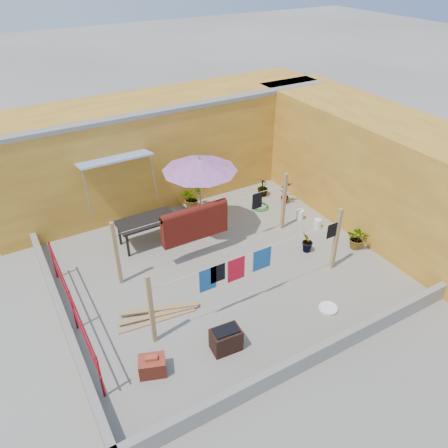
{
  "coord_description": "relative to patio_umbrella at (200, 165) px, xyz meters",
  "views": [
    {
      "loc": [
        -4.46,
        -7.79,
        7.26
      ],
      "look_at": [
        0.21,
        0.3,
        1.16
      ],
      "focal_mm": 35.0,
      "sensor_mm": 36.0,
      "label": 1
    }
  ],
  "objects": [
    {
      "name": "wall_right",
      "position": [
        4.93,
        -1.71,
        -0.61
      ],
      "size": [
        2.4,
        9.0,
        3.2
      ],
      "primitive_type": "cube",
      "color": "gold",
      "rests_on": "ground"
    },
    {
      "name": "plant_back_a",
      "position": [
        0.42,
        1.49,
        -1.83
      ],
      "size": [
        0.9,
        0.88,
        0.76
      ],
      "primitive_type": "imported",
      "rotation": [
        0.0,
        0.0,
        0.64
      ],
      "color": "#195719",
      "rests_on": "ground"
    },
    {
      "name": "parapet_left",
      "position": [
        -4.35,
        -1.71,
        -1.99
      ],
      "size": [
        0.16,
        7.3,
        0.44
      ],
      "primitive_type": "cube",
      "color": "gray",
      "rests_on": "ground"
    },
    {
      "name": "plant_right_c",
      "position": [
        3.43,
        -2.78,
        -1.87
      ],
      "size": [
        0.77,
        0.79,
        0.67
      ],
      "primitive_type": "imported",
      "rotation": [
        0.0,
        0.0,
        5.33
      ],
      "color": "#195719",
      "rests_on": "ground"
    },
    {
      "name": "red_railing",
      "position": [
        -4.12,
        -1.91,
        -1.49
      ],
      "size": [
        0.05,
        4.2,
        1.1
      ],
      "color": "#A2101E",
      "rests_on": "ground"
    },
    {
      "name": "clothesline_rig",
      "position": [
        -0.58,
        -1.16,
        -1.16
      ],
      "size": [
        5.09,
        2.35,
        1.8
      ],
      "color": "tan",
      "rests_on": "ground"
    },
    {
      "name": "plant_right_b",
      "position": [
        2.09,
        -2.23,
        -1.87
      ],
      "size": [
        0.48,
        0.47,
        0.68
      ],
      "primitive_type": "imported",
      "rotation": [
        0.0,
        0.0,
        3.82
      ],
      "color": "#195719",
      "rests_on": "ground"
    },
    {
      "name": "lumber_pile",
      "position": [
        -2.41,
        -2.48,
        -2.15
      ],
      "size": [
        1.94,
        0.75,
        0.12
      ],
      "color": "tan",
      "rests_on": "ground"
    },
    {
      "name": "white_basin",
      "position": [
        1.1,
        -4.26,
        -2.17
      ],
      "size": [
        0.45,
        0.45,
        0.08
      ],
      "color": "white",
      "rests_on": "ground"
    },
    {
      "name": "green_hose",
      "position": [
        2.33,
        0.39,
        -2.17
      ],
      "size": [
        0.56,
        0.56,
        0.08
      ],
      "color": "#197322",
      "rests_on": "ground"
    },
    {
      "name": "plant_back_b",
      "position": [
        2.83,
        1.01,
        -1.89
      ],
      "size": [
        0.37,
        0.37,
        0.64
      ],
      "primitive_type": "imported",
      "rotation": [
        0.0,
        0.0,
        1.62
      ],
      "color": "#195719",
      "rests_on": "ground"
    },
    {
      "name": "outdoor_table",
      "position": [
        -1.51,
        0.37,
        -1.52
      ],
      "size": [
        1.65,
        0.84,
        0.77
      ],
      "color": "black",
      "rests_on": "ground"
    },
    {
      "name": "brick_stack",
      "position": [
        -3.12,
        -3.86,
        -2.01
      ],
      "size": [
        0.63,
        0.54,
        0.46
      ],
      "color": "#9F3724",
      "rests_on": "ground"
    },
    {
      "name": "ground",
      "position": [
        -0.27,
        -1.71,
        -2.21
      ],
      "size": [
        80.0,
        80.0,
        0.0
      ],
      "primitive_type": "plane",
      "color": "#9E998E",
      "rests_on": "ground"
    },
    {
      "name": "plant_right_a",
      "position": [
        3.2,
        0.24,
        -1.8
      ],
      "size": [
        0.5,
        0.41,
        0.82
      ],
      "primitive_type": "imported",
      "rotation": [
        0.0,
        0.0,
        2.82
      ],
      "color": "#195719",
      "rests_on": "ground"
    },
    {
      "name": "water_jug_b",
      "position": [
        3.13,
        -1.46,
        -2.05
      ],
      "size": [
        0.22,
        0.22,
        0.35
      ],
      "color": "white",
      "rests_on": "ground"
    },
    {
      "name": "brazier",
      "position": [
        -1.55,
        -4.06,
        -1.94
      ],
      "size": [
        0.65,
        0.46,
        0.56
      ],
      "color": "black",
      "rests_on": "ground"
    },
    {
      "name": "water_jug_a",
      "position": [
        3.0,
        -0.79,
        -2.05
      ],
      "size": [
        0.23,
        0.23,
        0.36
      ],
      "color": "white",
      "rests_on": "ground"
    },
    {
      "name": "patio_umbrella",
      "position": [
        0.0,
        0.0,
        0.0
      ],
      "size": [
        2.45,
        2.45,
        2.46
      ],
      "color": "gray",
      "rests_on": "ground"
    },
    {
      "name": "parapet_front",
      "position": [
        -0.27,
        -5.29,
        -1.99
      ],
      "size": [
        8.3,
        0.16,
        0.44
      ],
      "primitive_type": "cube",
      "color": "gray",
      "rests_on": "ground"
    },
    {
      "name": "wall_back",
      "position": [
        0.23,
        2.98,
        -0.6
      ],
      "size": [
        11.0,
        3.27,
        3.21
      ],
      "color": "gold",
      "rests_on": "ground"
    }
  ]
}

